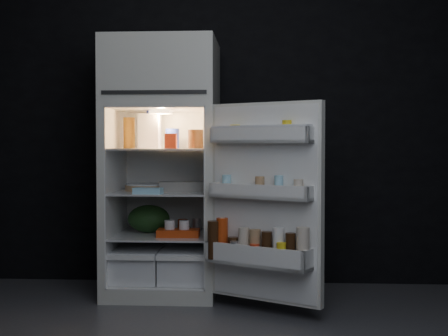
# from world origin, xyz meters

# --- Properties ---
(wall_back) EXTENTS (4.00, 0.00, 2.70)m
(wall_back) POSITION_xyz_m (0.00, 1.70, 1.35)
(wall_back) COLOR black
(wall_back) RESTS_ON ground
(wall_front) EXTENTS (4.00, 0.00, 2.70)m
(wall_front) POSITION_xyz_m (0.00, -1.70, 1.35)
(wall_front) COLOR black
(wall_front) RESTS_ON ground
(refrigerator) EXTENTS (0.76, 0.71, 1.78)m
(refrigerator) POSITION_xyz_m (-0.28, 1.32, 0.96)
(refrigerator) COLOR silver
(refrigerator) RESTS_ON ground
(fridge_door) EXTENTS (0.72, 0.53, 1.22)m
(fridge_door) POSITION_xyz_m (0.43, 0.75, 0.67)
(fridge_door) COLOR silver
(fridge_door) RESTS_ON ground
(milk_jug) EXTENTS (0.14, 0.14, 0.24)m
(milk_jug) POSITION_xyz_m (-0.37, 1.29, 1.15)
(milk_jug) COLOR white
(milk_jug) RESTS_ON refrigerator
(mayo_jar) EXTENTS (0.12, 0.12, 0.14)m
(mayo_jar) POSITION_xyz_m (-0.22, 1.36, 1.10)
(mayo_jar) COLOR #1D30A1
(mayo_jar) RESTS_ON refrigerator
(jam_jar) EXTENTS (0.11, 0.11, 0.13)m
(jam_jar) POSITION_xyz_m (-0.04, 1.25, 1.09)
(jam_jar) COLOR black
(jam_jar) RESTS_ON refrigerator
(amber_bottle) EXTENTS (0.10, 0.10, 0.22)m
(amber_bottle) POSITION_xyz_m (-0.53, 1.36, 1.14)
(amber_bottle) COLOR #C3771F
(amber_bottle) RESTS_ON refrigerator
(small_carton) EXTENTS (0.08, 0.06, 0.10)m
(small_carton) POSITION_xyz_m (-0.19, 1.09, 1.08)
(small_carton) COLOR red
(small_carton) RESTS_ON refrigerator
(egg_carton) EXTENTS (0.32, 0.16, 0.07)m
(egg_carton) POSITION_xyz_m (-0.14, 1.22, 0.76)
(egg_carton) COLOR gray
(egg_carton) RESTS_ON refrigerator
(pie) EXTENTS (0.36, 0.36, 0.04)m
(pie) POSITION_xyz_m (-0.39, 1.33, 0.75)
(pie) COLOR #A57F57
(pie) RESTS_ON refrigerator
(flat_package) EXTENTS (0.20, 0.11, 0.04)m
(flat_package) POSITION_xyz_m (-0.34, 1.04, 0.75)
(flat_package) COLOR #9BD7F0
(flat_package) RESTS_ON refrigerator
(wrapped_pkg) EXTENTS (0.12, 0.11, 0.05)m
(wrapped_pkg) POSITION_xyz_m (-0.09, 1.47, 0.75)
(wrapped_pkg) COLOR beige
(wrapped_pkg) RESTS_ON refrigerator
(produce_bag) EXTENTS (0.35, 0.32, 0.20)m
(produce_bag) POSITION_xyz_m (-0.39, 1.34, 0.52)
(produce_bag) COLOR #193815
(produce_bag) RESTS_ON refrigerator
(yogurt_tray) EXTENTS (0.29, 0.16, 0.05)m
(yogurt_tray) POSITION_xyz_m (-0.15, 1.16, 0.45)
(yogurt_tray) COLOR #BF3910
(yogurt_tray) RESTS_ON refrigerator
(small_can_red) EXTENTS (0.09, 0.09, 0.09)m
(small_can_red) POSITION_xyz_m (-0.15, 1.39, 0.47)
(small_can_red) COLOR #BF3910
(small_can_red) RESTS_ON refrigerator
(small_can_silver) EXTENTS (0.07, 0.07, 0.09)m
(small_can_silver) POSITION_xyz_m (-0.06, 1.43, 0.47)
(small_can_silver) COLOR silver
(small_can_silver) RESTS_ON refrigerator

